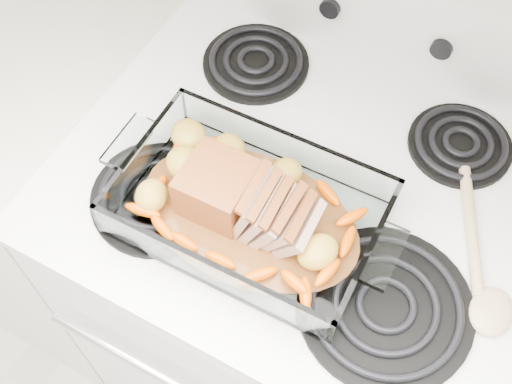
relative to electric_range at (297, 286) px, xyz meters
The scene contains 6 objects.
electric_range is the anchor object (origin of this frame).
counter_left 0.67m from the electric_range, behind, with size 0.58×0.68×0.93m.
baking_dish 0.50m from the electric_range, 109.33° to the right, with size 0.38×0.25×0.07m.
pork_roast 0.53m from the electric_range, 116.90° to the right, with size 0.21×0.10×0.08m.
roast_vegetables 0.50m from the electric_range, 117.49° to the right, with size 0.34×0.19×0.04m.
wooden_spoon 0.55m from the electric_range, ahead, with size 0.15×0.25×0.02m.
Camera 1 is at (0.19, 1.11, 1.79)m, focal length 45.00 mm.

